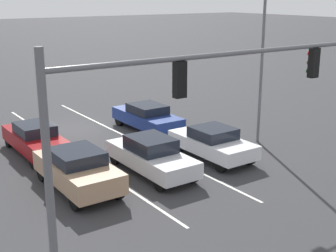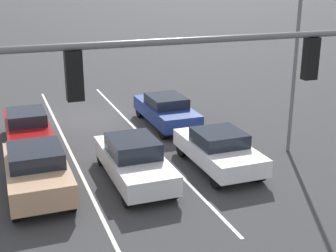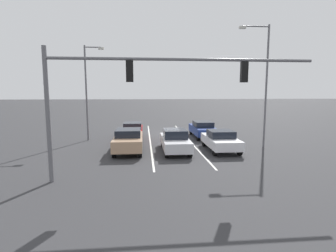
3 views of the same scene
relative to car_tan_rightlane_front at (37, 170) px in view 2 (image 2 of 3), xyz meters
name	(u,v)px [view 2 (image 2 of 3)]	position (x,y,z in m)	size (l,w,h in m)	color
ground_plane	(90,119)	(-3.23, -7.50, -0.83)	(240.00, 240.00, 0.00)	#333335
lane_stripe_left_divider	(141,135)	(-4.89, -4.33, -0.82)	(0.12, 18.34, 0.01)	silver
lane_stripe_center_divider	(66,144)	(-1.57, -4.33, -0.82)	(0.12, 18.34, 0.01)	silver
car_tan_rightlane_front	(37,170)	(0.00, 0.00, 0.00)	(1.90, 4.40, 1.58)	tan
car_silver_midlane_front	(133,160)	(-3.22, 0.13, -0.06)	(1.76, 4.66, 1.53)	silver
car_white_leftlane_front	(218,149)	(-6.44, 0.18, -0.08)	(1.89, 4.27, 1.44)	silver
car_navy_leftlane_second	(166,110)	(-6.40, -5.25, -0.06)	(1.80, 4.61, 1.45)	navy
car_maroon_rightlane_second	(27,127)	(-0.09, -4.88, -0.08)	(1.72, 4.64, 1.47)	maroon
traffic_signal_gantry	(90,102)	(-0.73, 5.83, 3.68)	(12.31, 0.37, 6.11)	slate
street_lamp_left_shoulder	(293,25)	(-9.63, -0.37, 4.23)	(2.20, 0.24, 8.78)	slate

